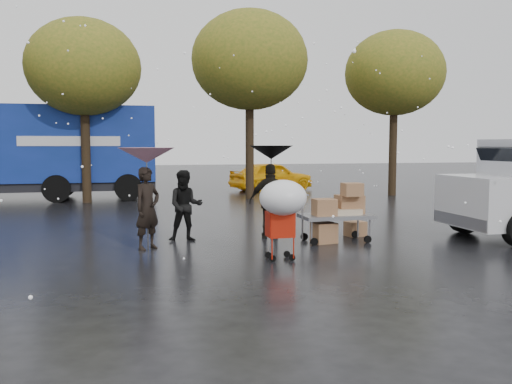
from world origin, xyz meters
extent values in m
plane|color=black|center=(0.00, 0.00, 0.00)|extent=(90.00, 90.00, 0.00)
imported|color=black|center=(-1.71, 0.64, 0.82)|extent=(0.71, 0.69, 1.64)
imported|color=black|center=(-0.88, 1.36, 0.77)|extent=(0.80, 0.65, 1.54)
imported|color=black|center=(1.01, 1.32, 0.83)|extent=(1.03, 0.58, 1.66)
cylinder|color=#4C4C4C|center=(-1.71, 0.64, 0.94)|extent=(0.02, 0.02, 1.87)
cone|color=#CE558A|center=(-1.71, 0.64, 1.87)|extent=(1.11, 1.11, 0.30)
sphere|color=#4C4C4C|center=(-1.71, 0.64, 1.90)|extent=(0.06, 0.06, 0.06)
cylinder|color=#4C4C4C|center=(1.01, 1.32, 0.96)|extent=(0.02, 0.02, 1.91)
cone|color=black|center=(1.01, 1.32, 1.91)|extent=(0.97, 0.97, 0.30)
sphere|color=#4C4C4C|center=(1.01, 1.32, 1.94)|extent=(0.06, 0.06, 0.06)
cube|color=slate|center=(2.24, 0.55, 0.55)|extent=(1.50, 0.80, 0.08)
cylinder|color=slate|center=(1.49, 0.55, 0.80)|extent=(0.04, 0.04, 0.60)
cube|color=olive|center=(2.59, 0.65, 0.79)|extent=(0.55, 0.45, 0.40)
cube|color=olive|center=(1.94, 0.45, 0.77)|extent=(0.45, 0.40, 0.35)
cube|color=olive|center=(2.54, 0.40, 1.13)|extent=(0.40, 0.35, 0.28)
cube|color=tan|center=(2.29, 0.55, 0.65)|extent=(0.90, 0.55, 0.12)
cylinder|color=black|center=(1.64, 0.23, 0.08)|extent=(0.16, 0.05, 0.16)
cylinder|color=black|center=(1.64, 0.87, 0.08)|extent=(0.16, 0.05, 0.16)
cylinder|color=black|center=(2.84, 0.23, 0.08)|extent=(0.16, 0.05, 0.16)
cylinder|color=black|center=(2.84, 0.87, 0.08)|extent=(0.16, 0.05, 0.16)
cube|color=#B61B0A|center=(0.58, -0.92, 0.65)|extent=(0.47, 0.41, 0.45)
cylinder|color=#B61B0A|center=(0.58, -1.11, 1.02)|extent=(0.42, 0.02, 0.02)
cylinder|color=#4C4C4C|center=(0.58, -1.11, 0.95)|extent=(0.02, 0.02, 0.60)
ellipsoid|color=white|center=(0.58, -1.11, 1.15)|extent=(0.84, 0.84, 0.63)
cylinder|color=black|center=(0.40, -1.08, 0.06)|extent=(0.12, 0.04, 0.12)
cylinder|color=black|center=(0.40, -0.76, 0.06)|extent=(0.12, 0.04, 0.12)
cylinder|color=black|center=(0.76, -1.08, 0.06)|extent=(0.12, 0.04, 0.12)
cylinder|color=black|center=(0.76, -0.76, 0.06)|extent=(0.12, 0.04, 0.12)
cube|color=silver|center=(5.45, -0.01, 0.85)|extent=(1.20, 1.95, 1.10)
cube|color=black|center=(6.00, -0.01, 1.70)|extent=(0.37, 1.70, 0.67)
cube|color=slate|center=(4.90, -0.01, 0.45)|extent=(0.12, 1.90, 0.25)
cylinder|color=black|center=(5.65, 0.94, 0.38)|extent=(0.76, 0.28, 0.76)
cube|color=navy|center=(-4.05, 11.37, 2.10)|extent=(6.00, 2.50, 2.80)
cube|color=black|center=(-5.05, 11.37, 0.55)|extent=(8.00, 2.30, 0.35)
cube|color=silver|center=(-4.05, 10.11, 2.20)|extent=(3.50, 0.03, 0.35)
cylinder|color=black|center=(-2.05, 10.22, 0.50)|extent=(1.00, 0.30, 1.00)
cylinder|color=black|center=(-2.05, 12.52, 0.50)|extent=(1.00, 0.30, 1.00)
cube|color=olive|center=(1.95, 0.46, 0.21)|extent=(0.54, 0.46, 0.43)
cube|color=olive|center=(2.95, 1.11, 0.17)|extent=(0.49, 0.42, 0.33)
imported|color=#FFB80D|center=(4.27, 13.34, 0.66)|extent=(4.14, 2.65, 1.31)
cylinder|color=black|center=(-3.50, 10.00, 2.24)|extent=(0.32, 0.32, 4.48)
ellipsoid|color=#425819|center=(-3.50, 10.00, 4.80)|extent=(4.00, 4.00, 3.40)
cylinder|color=black|center=(2.50, 10.00, 2.45)|extent=(0.32, 0.32, 4.90)
ellipsoid|color=#425819|center=(2.50, 10.00, 5.25)|extent=(4.40, 4.40, 3.74)
cylinder|color=black|center=(8.50, 10.00, 2.31)|extent=(0.32, 0.32, 4.62)
ellipsoid|color=#425819|center=(8.50, 10.00, 4.95)|extent=(4.00, 4.00, 3.40)
camera|label=1|loc=(-2.10, -10.24, 2.09)|focal=38.00mm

